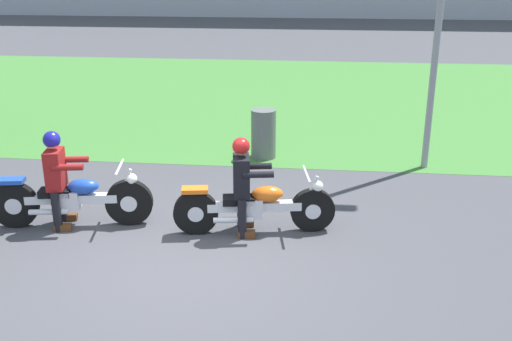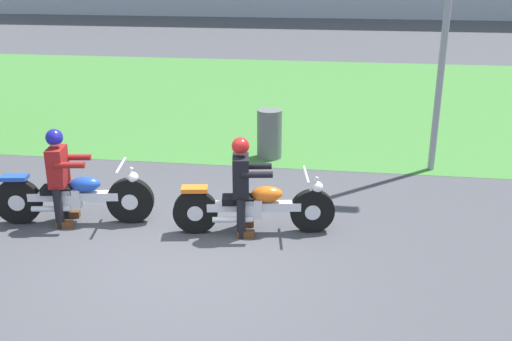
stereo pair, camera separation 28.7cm
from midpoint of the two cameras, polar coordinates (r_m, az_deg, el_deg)
The scene contains 7 objects.
ground at distance 7.70m, azimuth -7.96°, elevation -8.77°, with size 120.00×120.00×0.00m, color #424247.
grass_verge at distance 16.74m, azimuth -0.02°, elevation 7.23°, with size 60.00×12.00×0.01m, color #3D7533.
motorcycle_lead at distance 8.27m, azimuth -1.09°, elevation -3.51°, with size 2.25×0.72×0.87m.
rider_lead at distance 8.11m, azimuth -2.31°, elevation -0.76°, with size 0.60×0.52×1.39m.
motorcycle_follow at distance 8.90m, azimuth -18.16°, elevation -2.66°, with size 2.29×0.72×0.90m.
rider_follow at distance 8.80m, azimuth -19.51°, elevation -0.11°, with size 0.60×0.52×1.42m.
trash_can at distance 11.36m, azimuth 0.00°, elevation 3.55°, with size 0.48×0.48×0.95m, color #595E5B.
Camera 1 is at (1.63, -6.55, 3.66)m, focal length 41.55 mm.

